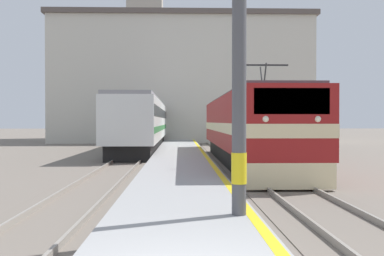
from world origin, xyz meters
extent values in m
plane|color=#70665B|center=(0.00, 30.00, 0.00)|extent=(200.00, 200.00, 0.00)
cube|color=#999999|center=(0.00, 25.00, 0.18)|extent=(2.97, 140.00, 0.37)
cube|color=yellow|center=(1.34, 25.00, 0.37)|extent=(0.20, 140.00, 0.00)
cube|color=#70665B|center=(3.36, 25.00, 0.01)|extent=(2.84, 140.00, 0.02)
cube|color=gray|center=(2.64, 25.00, 0.09)|extent=(0.07, 140.00, 0.14)
cube|color=gray|center=(4.08, 25.00, 0.09)|extent=(0.07, 140.00, 0.14)
cube|color=#70665B|center=(-2.79, 25.00, 0.01)|extent=(2.83, 140.00, 0.02)
cube|color=gray|center=(-3.51, 25.00, 0.09)|extent=(0.07, 140.00, 0.14)
cube|color=gray|center=(-2.08, 25.00, 0.09)|extent=(0.07, 140.00, 0.14)
cube|color=black|center=(3.36, 17.97, 0.45)|extent=(2.46, 17.16, 0.90)
cube|color=maroon|center=(3.36, 17.97, 2.12)|extent=(2.90, 18.65, 2.43)
cube|color=beige|center=(3.36, 17.97, 1.87)|extent=(2.92, 18.67, 0.44)
cube|color=beige|center=(3.36, 8.80, 0.50)|extent=(2.75, 0.30, 0.81)
cube|color=black|center=(3.36, 8.71, 2.78)|extent=(2.32, 0.12, 0.80)
sphere|color=white|center=(2.56, 8.67, 2.24)|extent=(0.20, 0.20, 0.20)
sphere|color=white|center=(4.16, 8.67, 2.24)|extent=(0.20, 0.20, 0.20)
cube|color=#4C4C51|center=(3.36, 17.97, 3.39)|extent=(2.61, 17.72, 0.12)
cylinder|color=#333333|center=(3.36, 12.96, 3.95)|extent=(0.06, 0.63, 1.03)
cylinder|color=#333333|center=(3.36, 13.66, 3.95)|extent=(0.06, 0.63, 1.03)
cube|color=#262626|center=(3.36, 13.31, 4.45)|extent=(2.03, 0.08, 0.06)
cube|color=black|center=(-2.79, 33.13, 0.45)|extent=(2.47, 29.32, 0.90)
cube|color=silver|center=(-2.79, 33.13, 2.23)|extent=(2.90, 30.55, 2.66)
cube|color=black|center=(-2.79, 33.13, 2.76)|extent=(2.92, 29.94, 0.64)
cube|color=#338442|center=(-2.79, 33.13, 1.70)|extent=(2.92, 29.94, 0.36)
cube|color=gray|center=(-2.79, 33.13, 3.66)|extent=(2.67, 30.55, 0.20)
cylinder|color=yellow|center=(1.10, 3.76, 1.27)|extent=(0.30, 0.30, 0.60)
cube|color=#ADA393|center=(-4.57, 55.19, 12.96)|extent=(4.55, 4.55, 25.92)
cube|color=beige|center=(0.20, 43.68, 6.31)|extent=(26.39, 9.68, 12.63)
cube|color=#564C47|center=(0.20, 43.68, 12.88)|extent=(26.99, 10.28, 0.50)
camera|label=1|loc=(-0.06, -4.84, 2.17)|focal=42.00mm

